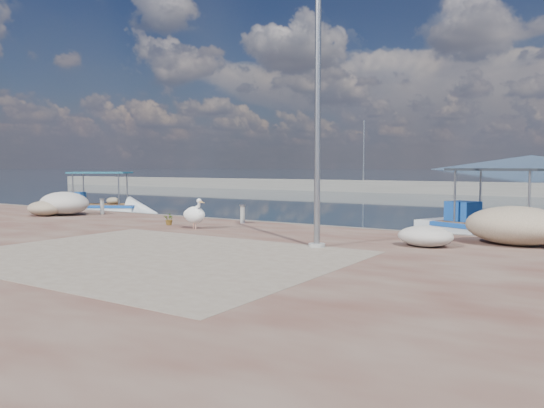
{
  "coord_description": "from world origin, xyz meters",
  "views": [
    {
      "loc": [
        10.22,
        -11.98,
        2.61
      ],
      "look_at": [
        0.0,
        3.8,
        1.3
      ],
      "focal_mm": 35.0,
      "sensor_mm": 36.0,
      "label": 1
    }
  ],
  "objects_px": {
    "boat_left": "(100,210)",
    "boat_right": "(500,235)",
    "pelican": "(195,214)",
    "bollard_near": "(243,213)",
    "lamp_post": "(318,121)"
  },
  "relations": [
    {
      "from": "boat_right",
      "to": "lamp_post",
      "type": "relative_size",
      "value": 0.94
    },
    {
      "from": "lamp_post",
      "to": "bollard_near",
      "type": "xyz_separation_m",
      "value": [
        -5.17,
        3.73,
        -2.91
      ]
    },
    {
      "from": "lamp_post",
      "to": "bollard_near",
      "type": "distance_m",
      "value": 7.01
    },
    {
      "from": "lamp_post",
      "to": "bollard_near",
      "type": "height_order",
      "value": "lamp_post"
    },
    {
      "from": "lamp_post",
      "to": "bollard_near",
      "type": "bearing_deg",
      "value": 144.19
    },
    {
      "from": "boat_right",
      "to": "pelican",
      "type": "relative_size",
      "value": 5.88
    },
    {
      "from": "boat_left",
      "to": "pelican",
      "type": "bearing_deg",
      "value": -55.66
    },
    {
      "from": "pelican",
      "to": "bollard_near",
      "type": "xyz_separation_m",
      "value": [
        0.29,
        2.37,
        -0.11
      ]
    },
    {
      "from": "boat_left",
      "to": "boat_right",
      "type": "bearing_deg",
      "value": -28.97
    },
    {
      "from": "boat_right",
      "to": "pelican",
      "type": "xyz_separation_m",
      "value": [
        -8.7,
        -6.08,
        0.76
      ]
    },
    {
      "from": "boat_left",
      "to": "pelican",
      "type": "xyz_separation_m",
      "value": [
        11.85,
        -5.64,
        0.78
      ]
    },
    {
      "from": "pelican",
      "to": "bollard_near",
      "type": "bearing_deg",
      "value": 98.87
    },
    {
      "from": "boat_right",
      "to": "pelican",
      "type": "height_order",
      "value": "boat_right"
    },
    {
      "from": "boat_left",
      "to": "boat_right",
      "type": "relative_size",
      "value": 0.89
    },
    {
      "from": "boat_left",
      "to": "pelican",
      "type": "relative_size",
      "value": 5.26
    }
  ]
}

